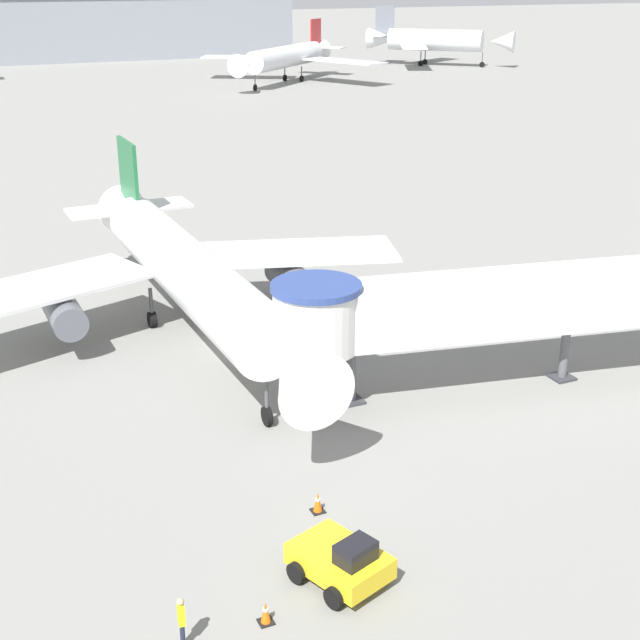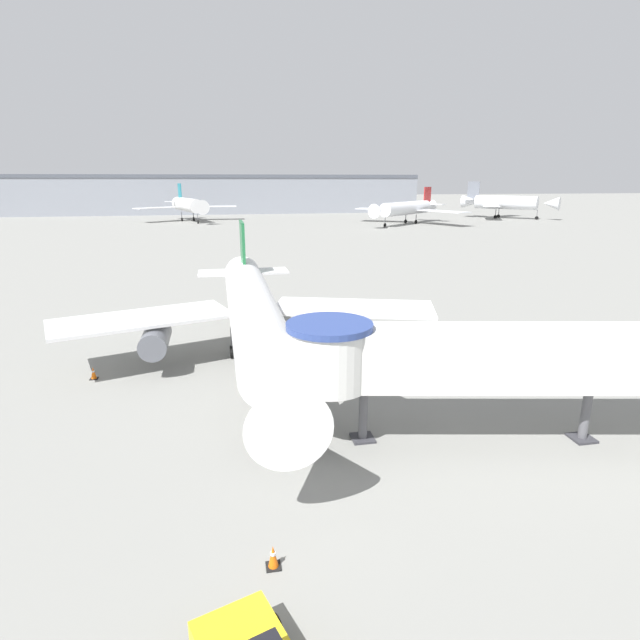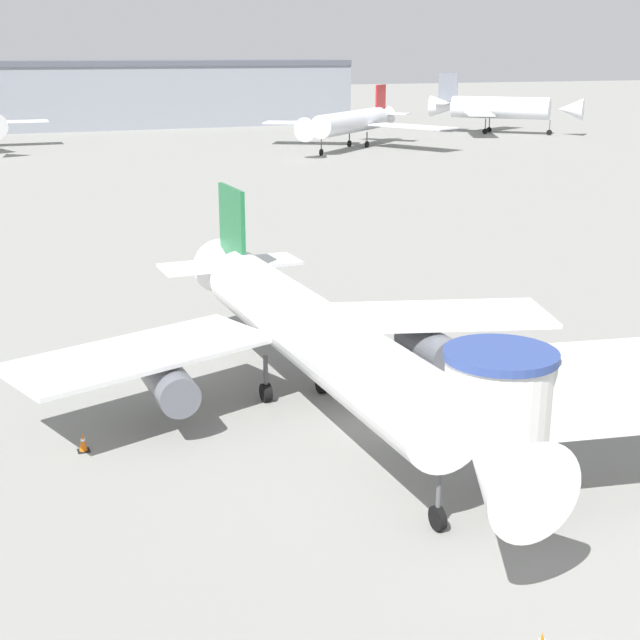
{
  "view_description": "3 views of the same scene",
  "coord_description": "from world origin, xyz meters",
  "px_view_note": "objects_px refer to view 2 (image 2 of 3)",
  "views": [
    {
      "loc": [
        -13.56,
        -42.24,
        18.98
      ],
      "look_at": [
        3.68,
        -4.61,
        2.66
      ],
      "focal_mm": 50.0,
      "sensor_mm": 36.0,
      "label": 1
    },
    {
      "loc": [
        -2.83,
        -30.12,
        12.43
      ],
      "look_at": [
        3.32,
        2.05,
        3.21
      ],
      "focal_mm": 28.0,
      "sensor_mm": 36.0,
      "label": 2
    },
    {
      "loc": [
        -15.43,
        -33.35,
        16.12
      ],
      "look_at": [
        -0.39,
        3.17,
        4.21
      ],
      "focal_mm": 50.0,
      "sensor_mm": 36.0,
      "label": 3
    }
  ],
  "objects_px": {
    "traffic_cone_near_nose": "(273,557)",
    "jet_bridge": "(498,357)",
    "traffic_cone_port_wing": "(93,373)",
    "background_jet_gray_tail": "(504,202)",
    "background_jet_red_tail": "(408,208)",
    "main_airplane": "(254,313)",
    "background_jet_teal_tail": "(188,205)"
  },
  "relations": [
    {
      "from": "traffic_cone_near_nose",
      "to": "background_jet_red_tail",
      "type": "distance_m",
      "value": 136.28
    },
    {
      "from": "traffic_cone_near_nose",
      "to": "background_jet_teal_tail",
      "type": "xyz_separation_m",
      "value": [
        -11.41,
        148.25,
        4.56
      ]
    },
    {
      "from": "background_jet_red_tail",
      "to": "jet_bridge",
      "type": "bearing_deg",
      "value": -60.63
    },
    {
      "from": "main_airplane",
      "to": "traffic_cone_port_wing",
      "type": "relative_size",
      "value": 37.94
    },
    {
      "from": "background_jet_gray_tail",
      "to": "background_jet_teal_tail",
      "type": "distance_m",
      "value": 102.67
    },
    {
      "from": "traffic_cone_near_nose",
      "to": "jet_bridge",
      "type": "bearing_deg",
      "value": 29.57
    },
    {
      "from": "traffic_cone_port_wing",
      "to": "background_jet_gray_tail",
      "type": "relative_size",
      "value": 0.03
    },
    {
      "from": "background_jet_red_tail",
      "to": "background_jet_teal_tail",
      "type": "height_order",
      "value": "background_jet_teal_tail"
    },
    {
      "from": "traffic_cone_near_nose",
      "to": "background_jet_teal_tail",
      "type": "height_order",
      "value": "background_jet_teal_tail"
    },
    {
      "from": "background_jet_red_tail",
      "to": "background_jet_gray_tail",
      "type": "relative_size",
      "value": 1.14
    },
    {
      "from": "main_airplane",
      "to": "traffic_cone_near_nose",
      "type": "bearing_deg",
      "value": -92.63
    },
    {
      "from": "main_airplane",
      "to": "traffic_cone_port_wing",
      "type": "bearing_deg",
      "value": -179.0
    },
    {
      "from": "background_jet_red_tail",
      "to": "traffic_cone_port_wing",
      "type": "bearing_deg",
      "value": -71.76
    },
    {
      "from": "jet_bridge",
      "to": "background_jet_red_tail",
      "type": "distance_m",
      "value": 126.19
    },
    {
      "from": "background_jet_teal_tail",
      "to": "background_jet_red_tail",
      "type": "bearing_deg",
      "value": -36.92
    },
    {
      "from": "main_airplane",
      "to": "background_jet_teal_tail",
      "type": "relative_size",
      "value": 1.01
    },
    {
      "from": "main_airplane",
      "to": "background_jet_gray_tail",
      "type": "height_order",
      "value": "background_jet_gray_tail"
    },
    {
      "from": "background_jet_gray_tail",
      "to": "traffic_cone_near_nose",
      "type": "bearing_deg",
      "value": -168.39
    },
    {
      "from": "jet_bridge",
      "to": "traffic_cone_near_nose",
      "type": "xyz_separation_m",
      "value": [
        -11.4,
        -6.47,
        -3.95
      ]
    },
    {
      "from": "traffic_cone_port_wing",
      "to": "background_jet_teal_tail",
      "type": "distance_m",
      "value": 129.88
    },
    {
      "from": "jet_bridge",
      "to": "background_jet_red_tail",
      "type": "xyz_separation_m",
      "value": [
        40.11,
        119.64,
        0.21
      ]
    },
    {
      "from": "traffic_cone_port_wing",
      "to": "traffic_cone_near_nose",
      "type": "bearing_deg",
      "value": -62.03
    },
    {
      "from": "traffic_cone_near_nose",
      "to": "traffic_cone_port_wing",
      "type": "relative_size",
      "value": 1.01
    },
    {
      "from": "traffic_cone_near_nose",
      "to": "background_jet_gray_tail",
      "type": "xyz_separation_m",
      "value": [
        91.06,
        141.67,
        4.8
      ]
    },
    {
      "from": "background_jet_gray_tail",
      "to": "background_jet_teal_tail",
      "type": "height_order",
      "value": "background_jet_gray_tail"
    },
    {
      "from": "main_airplane",
      "to": "jet_bridge",
      "type": "height_order",
      "value": "main_airplane"
    },
    {
      "from": "background_jet_gray_tail",
      "to": "jet_bridge",
      "type": "bearing_deg",
      "value": -166.17
    },
    {
      "from": "traffic_cone_near_nose",
      "to": "traffic_cone_port_wing",
      "type": "height_order",
      "value": "traffic_cone_near_nose"
    },
    {
      "from": "background_jet_gray_tail",
      "to": "background_jet_teal_tail",
      "type": "xyz_separation_m",
      "value": [
        -102.46,
        6.58,
        -0.24
      ]
    },
    {
      "from": "main_airplane",
      "to": "background_jet_red_tail",
      "type": "relative_size",
      "value": 1.04
    },
    {
      "from": "traffic_cone_near_nose",
      "to": "traffic_cone_port_wing",
      "type": "xyz_separation_m",
      "value": [
        -9.81,
        18.47,
        -0.0
      ]
    },
    {
      "from": "main_airplane",
      "to": "traffic_cone_near_nose",
      "type": "relative_size",
      "value": 37.66
    }
  ]
}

